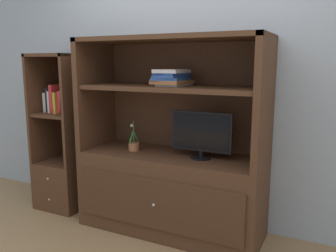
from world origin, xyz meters
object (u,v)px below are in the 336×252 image
object	(u,v)px
media_console	(171,172)
magazine_stack	(172,78)
bookshelf_tall	(65,157)
upright_book_row	(56,101)
potted_plant	(134,145)
tv_monitor	(201,134)

from	to	relation	value
media_console	magazine_stack	size ratio (longest dim) A/B	4.74
bookshelf_tall	upright_book_row	xyz separation A→B (m)	(-0.06, -0.01, 0.57)
potted_plant	upright_book_row	size ratio (longest dim) A/B	0.96
potted_plant	magazine_stack	size ratio (longest dim) A/B	0.76
tv_monitor	magazine_stack	distance (m)	0.51
magazine_stack	bookshelf_tall	bearing A→B (deg)	179.58
magazine_stack	bookshelf_tall	distance (m)	1.45
tv_monitor	upright_book_row	xyz separation A→B (m)	(-1.52, 0.01, 0.19)
magazine_stack	upright_book_row	xyz separation A→B (m)	(-1.26, -0.00, -0.25)
media_console	potted_plant	xyz separation A→B (m)	(-0.35, -0.03, 0.20)
media_console	potted_plant	distance (m)	0.40
magazine_stack	tv_monitor	bearing A→B (deg)	-2.50
tv_monitor	bookshelf_tall	world-z (taller)	bookshelf_tall
tv_monitor	bookshelf_tall	xyz separation A→B (m)	(-1.46, 0.02, -0.38)
media_console	potted_plant	bearing A→B (deg)	-174.74
tv_monitor	potted_plant	size ratio (longest dim) A/B	1.93
bookshelf_tall	tv_monitor	bearing A→B (deg)	-0.79
media_console	tv_monitor	bearing A→B (deg)	-3.11
tv_monitor	bookshelf_tall	bearing A→B (deg)	179.21
media_console	upright_book_row	world-z (taller)	media_console
bookshelf_tall	upright_book_row	distance (m)	0.57
tv_monitor	potted_plant	xyz separation A→B (m)	(-0.62, -0.02, -0.16)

